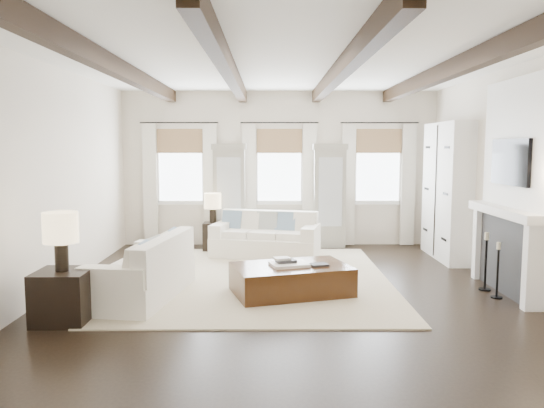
{
  "coord_description": "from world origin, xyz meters",
  "views": [
    {
      "loc": [
        -0.21,
        -7.32,
        2.06
      ],
      "look_at": [
        -0.17,
        1.09,
        1.15
      ],
      "focal_mm": 35.0,
      "sensor_mm": 36.0,
      "label": 1
    }
  ],
  "objects_px": {
    "side_table_front": "(63,296)",
    "sofa_left": "(146,273)",
    "sofa_back": "(266,238)",
    "side_table_back": "(213,237)",
    "ottoman": "(291,280)"
  },
  "relations": [
    {
      "from": "sofa_back",
      "to": "side_table_front",
      "type": "bearing_deg",
      "value": -122.21
    },
    {
      "from": "side_table_front",
      "to": "sofa_left",
      "type": "bearing_deg",
      "value": 52.86
    },
    {
      "from": "ottoman",
      "to": "side_table_back",
      "type": "bearing_deg",
      "value": 97.99
    },
    {
      "from": "sofa_back",
      "to": "side_table_front",
      "type": "height_order",
      "value": "sofa_back"
    },
    {
      "from": "sofa_left",
      "to": "side_table_back",
      "type": "relative_size",
      "value": 3.73
    },
    {
      "from": "side_table_front",
      "to": "side_table_back",
      "type": "relative_size",
      "value": 1.09
    },
    {
      "from": "ottoman",
      "to": "side_table_front",
      "type": "bearing_deg",
      "value": -173.42
    },
    {
      "from": "sofa_left",
      "to": "side_table_back",
      "type": "height_order",
      "value": "sofa_left"
    },
    {
      "from": "side_table_back",
      "to": "sofa_left",
      "type": "bearing_deg",
      "value": -99.61
    },
    {
      "from": "sofa_back",
      "to": "side_table_front",
      "type": "xyz_separation_m",
      "value": [
        -2.37,
        -3.76,
        -0.03
      ]
    },
    {
      "from": "sofa_back",
      "to": "side_table_back",
      "type": "xyz_separation_m",
      "value": [
        -1.06,
        0.54,
        -0.06
      ]
    },
    {
      "from": "sofa_left",
      "to": "ottoman",
      "type": "xyz_separation_m",
      "value": [
        1.98,
        0.17,
        -0.14
      ]
    },
    {
      "from": "side_table_front",
      "to": "sofa_back",
      "type": "bearing_deg",
      "value": 57.79
    },
    {
      "from": "sofa_left",
      "to": "ottoman",
      "type": "bearing_deg",
      "value": 4.76
    },
    {
      "from": "sofa_left",
      "to": "side_table_front",
      "type": "distance_m",
      "value": 1.24
    }
  ]
}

